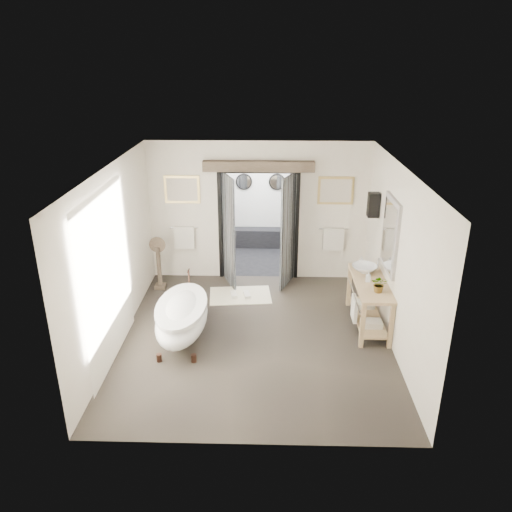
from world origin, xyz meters
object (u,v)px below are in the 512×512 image
vanity (368,299)px  basin (364,269)px  clawfoot_tub (182,316)px  rug (240,295)px

vanity → basin: size_ratio=3.55×
clawfoot_tub → vanity: bearing=10.3°
vanity → basin: 0.55m
vanity → rug: 2.58m
clawfoot_tub → vanity: 3.21m
basin → clawfoot_tub: bearing=-162.0°
vanity → clawfoot_tub: bearing=-169.7°
clawfoot_tub → basin: basin is taller
rug → basin: size_ratio=2.66×
rug → basin: (2.26, -0.73, 0.92)m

